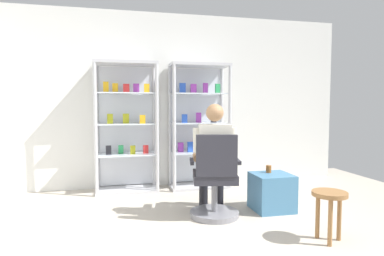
# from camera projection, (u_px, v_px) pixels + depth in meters

# --- Properties ---
(back_wall) EXTENTS (6.00, 0.10, 2.70)m
(back_wall) POSITION_uv_depth(u_px,v_px,m) (161.00, 100.00, 5.20)
(back_wall) COLOR silver
(back_wall) RESTS_ON ground
(display_cabinet_left) EXTENTS (0.90, 0.45, 1.90)m
(display_cabinet_left) POSITION_uv_depth(u_px,v_px,m) (126.00, 126.00, 4.87)
(display_cabinet_left) COLOR #B7B7BC
(display_cabinet_left) RESTS_ON ground
(display_cabinet_right) EXTENTS (0.90, 0.45, 1.90)m
(display_cabinet_right) POSITION_uv_depth(u_px,v_px,m) (198.00, 125.00, 5.12)
(display_cabinet_right) COLOR #B7B7BC
(display_cabinet_right) RESTS_ON ground
(office_chair) EXTENTS (0.61, 0.57, 0.96)m
(office_chair) POSITION_uv_depth(u_px,v_px,m) (215.00, 184.00, 3.69)
(office_chair) COLOR slate
(office_chair) RESTS_ON ground
(seated_shopkeeper) EXTENTS (0.54, 0.61, 1.29)m
(seated_shopkeeper) POSITION_uv_depth(u_px,v_px,m) (214.00, 153.00, 3.83)
(seated_shopkeeper) COLOR black
(seated_shopkeeper) RESTS_ON ground
(storage_crate) EXTENTS (0.46, 0.44, 0.44)m
(storage_crate) POSITION_uv_depth(u_px,v_px,m) (272.00, 192.00, 3.99)
(storage_crate) COLOR teal
(storage_crate) RESTS_ON ground
(tea_glass) EXTENTS (0.06, 0.06, 0.09)m
(tea_glass) POSITION_uv_depth(u_px,v_px,m) (269.00, 169.00, 4.05)
(tea_glass) COLOR brown
(tea_glass) RESTS_ON storage_crate
(wooden_stool) EXTENTS (0.32, 0.32, 0.47)m
(wooden_stool) POSITION_uv_depth(u_px,v_px,m) (329.00, 202.00, 3.06)
(wooden_stool) COLOR olive
(wooden_stool) RESTS_ON ground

